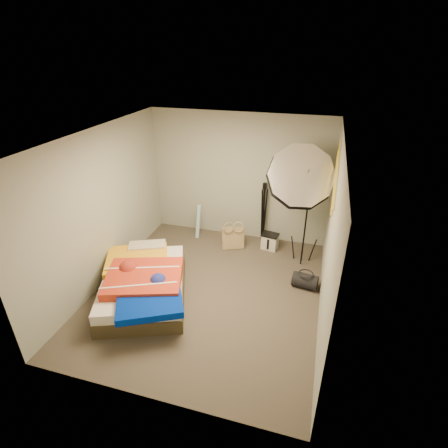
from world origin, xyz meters
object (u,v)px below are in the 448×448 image
(photo_umbrella, at_px, (300,178))
(camera_tripod, at_px, (264,209))
(tote_bag, at_px, (233,238))
(wrapping_roll, at_px, (198,222))
(bed, at_px, (144,283))
(camera_case, at_px, (270,242))
(duffel_bag, at_px, (305,281))

(photo_umbrella, xyz_separation_m, camera_tripod, (-0.67, 0.68, -0.94))
(tote_bag, height_order, photo_umbrella, photo_umbrella)
(tote_bag, bearing_deg, camera_tripod, 16.21)
(photo_umbrella, bearing_deg, wrapping_roll, 166.19)
(camera_tripod, bearing_deg, wrapping_roll, -171.32)
(tote_bag, distance_m, bed, 2.07)
(tote_bag, distance_m, photo_umbrella, 1.88)
(tote_bag, height_order, wrapping_roll, wrapping_roll)
(wrapping_roll, distance_m, camera_case, 1.51)
(duffel_bag, relative_size, photo_umbrella, 0.17)
(camera_case, relative_size, camera_tripod, 0.24)
(camera_case, bearing_deg, wrapping_roll, -172.82)
(wrapping_roll, xyz_separation_m, duffel_bag, (2.25, -1.11, -0.23))
(duffel_bag, bearing_deg, tote_bag, 156.64)
(duffel_bag, bearing_deg, wrapping_roll, 161.76)
(camera_case, bearing_deg, photo_umbrella, -32.11)
(tote_bag, distance_m, camera_case, 0.72)
(bed, height_order, photo_umbrella, photo_umbrella)
(duffel_bag, relative_size, bed, 0.19)
(photo_umbrella, bearing_deg, tote_bag, 167.45)
(tote_bag, relative_size, bed, 0.20)
(camera_case, height_order, camera_tripod, camera_tripod)
(camera_case, distance_m, bed, 2.59)
(camera_tripod, bearing_deg, tote_bag, -140.23)
(photo_umbrella, distance_m, camera_tripod, 1.34)
(tote_bag, xyz_separation_m, duffel_bag, (1.46, -0.89, -0.09))
(duffel_bag, height_order, bed, bed)
(camera_case, height_order, bed, bed)
(wrapping_roll, relative_size, camera_case, 2.37)
(camera_case, distance_m, photo_umbrella, 1.64)
(camera_case, bearing_deg, bed, -120.12)
(wrapping_roll, height_order, photo_umbrella, photo_umbrella)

